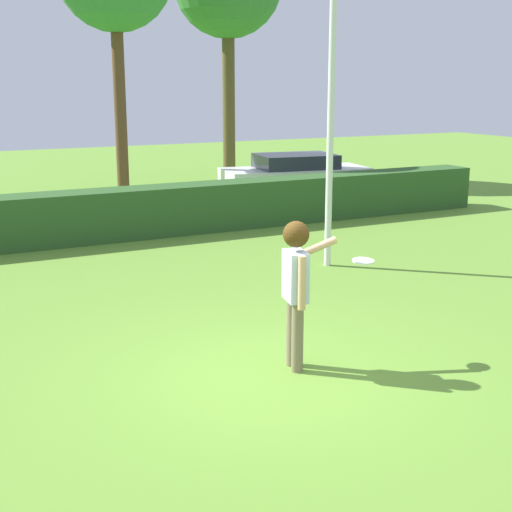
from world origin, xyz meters
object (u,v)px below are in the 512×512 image
at_px(parked_car_white, 295,174).
at_px(frisbee, 363,261).
at_px(lamppost, 332,81).
at_px(person, 296,278).

bearing_deg(parked_car_white, frisbee, -116.36).
xyz_separation_m(frisbee, parked_car_white, (5.57, 11.23, -0.52)).
relative_size(frisbee, lamppost, 0.04).
distance_m(person, lamppost, 5.44).
height_order(person, lamppost, lamppost).
bearing_deg(frisbee, parked_car_white, 63.64).
xyz_separation_m(person, lamppost, (2.98, 3.98, 2.19)).
bearing_deg(frisbee, person, 178.95).
relative_size(lamppost, parked_car_white, 1.35).
bearing_deg(frisbee, lamppost, 62.65).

